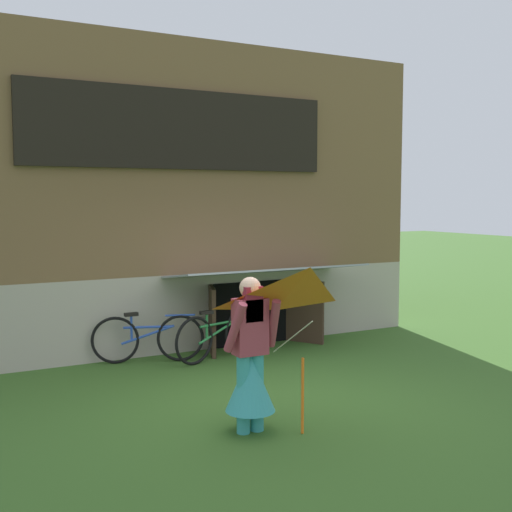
{
  "coord_description": "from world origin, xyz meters",
  "views": [
    {
      "loc": [
        -3.74,
        -6.38,
        2.42
      ],
      "look_at": [
        0.21,
        0.97,
        1.67
      ],
      "focal_mm": 45.5,
      "sensor_mm": 36.0,
      "label": 1
    }
  ],
  "objects_px": {
    "bicycle_green": "(219,335)",
    "bicycle_blue": "(148,338)",
    "person": "(250,367)",
    "kite": "(310,316)"
  },
  "relations": [
    {
      "from": "bicycle_green",
      "to": "person",
      "type": "bearing_deg",
      "value": -126.9
    },
    {
      "from": "kite",
      "to": "bicycle_green",
      "type": "distance_m",
      "value": 3.75
    },
    {
      "from": "person",
      "to": "bicycle_green",
      "type": "xyz_separation_m",
      "value": [
        1.0,
        2.94,
        -0.31
      ]
    },
    {
      "from": "kite",
      "to": "bicycle_green",
      "type": "relative_size",
      "value": 0.98
    },
    {
      "from": "person",
      "to": "bicycle_green",
      "type": "height_order",
      "value": "person"
    },
    {
      "from": "bicycle_green",
      "to": "bicycle_blue",
      "type": "relative_size",
      "value": 1.03
    },
    {
      "from": "person",
      "to": "kite",
      "type": "bearing_deg",
      "value": -52.11
    },
    {
      "from": "kite",
      "to": "bicycle_green",
      "type": "height_order",
      "value": "kite"
    },
    {
      "from": "kite",
      "to": "bicycle_blue",
      "type": "xyz_separation_m",
      "value": [
        -0.32,
        3.87,
        -0.93
      ]
    },
    {
      "from": "bicycle_green",
      "to": "bicycle_blue",
      "type": "distance_m",
      "value": 1.05
    }
  ]
}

